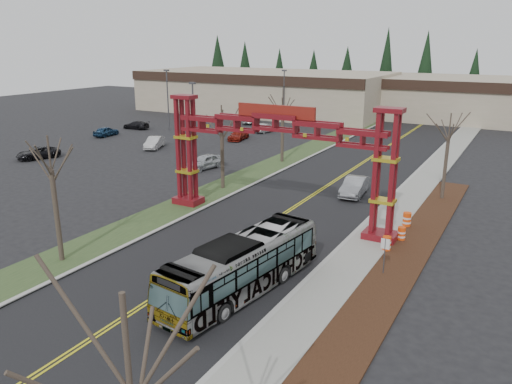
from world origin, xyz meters
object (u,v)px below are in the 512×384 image
Objects in this scene: parked_car_far_c at (136,125)px; street_sign at (385,249)px; retail_building_west at (265,91)px; bare_tree_median_mid at (222,130)px; parked_car_near_b at (154,143)px; bare_tree_right_far at (449,137)px; bare_tree_median_near at (51,171)px; bare_tree_median_far at (283,111)px; parked_car_near_a at (205,162)px; parked_car_near_c at (38,153)px; light_pole_far at (284,92)px; parked_car_far_a at (266,128)px; light_pole_near at (193,114)px; transit_bus at (243,265)px; parked_car_mid_b at (106,131)px; parked_car_far_b at (251,119)px; retail_building_east at (498,100)px; parked_car_mid_a at (239,135)px; gateway_arch at (275,142)px; barrel_south at (387,244)px; silver_sedan at (355,186)px; barrel_north at (407,220)px; barrel_mid at (401,234)px; light_pole_mid at (168,96)px.

street_sign is (47.03, -31.07, 0.98)m from parked_car_far_c.
retail_building_west is 53.50m from bare_tree_median_mid.
bare_tree_right_far is at bearing -29.66° from parked_car_near_b.
bare_tree_median_near is 0.97× the size of bare_tree_median_far.
parked_car_near_a is 20.15m from parked_car_near_c.
light_pole_far is at bearing 91.61° from parked_car_near_c.
parked_car_far_a is 0.47× the size of light_pole_near.
transit_bus is 2.78× the size of parked_car_far_a.
parked_car_mid_b is 23.59m from parked_car_far_b.
retail_building_east is 8.54× the size of parked_car_mid_a.
barrel_south is (8.88, -1.67, -5.47)m from gateway_arch.
silver_sedan is at bearing 26.56° from parked_car_near_c.
barrel_north is (45.82, -15.91, -0.13)m from parked_car_mid_b.
light_pole_far reaches higher than bare_tree_median_mid.
parked_car_mid_b reaches higher than parked_car_near_c.
barrel_north is (5.32, 14.12, -0.98)m from transit_bus.
gateway_arch is 62.80m from retail_building_east.
parked_car_near_b is 35.85m from bare_tree_right_far.
barrel_north is at bearing 144.64° from parked_car_far_a.
bare_tree_right_far is at bearing -90.00° from retail_building_east.
barrel_north reaches higher than barrel_south.
parked_car_near_b is 27.43m from light_pole_far.
parked_car_mid_a is 0.61× the size of bare_tree_right_far.
transit_bus is 2.29× the size of silver_sedan.
gateway_arch is at bearing -176.60° from barrel_mid.
parked_car_near_a reaches higher than parked_car_mid_a.
parked_car_near_a reaches higher than barrel_north.
bare_tree_median_near is at bearing -126.38° from bare_tree_right_far.
barrel_south is (41.99, -6.77, -0.15)m from parked_car_near_c.
parked_car_far_b is at bearing 141.26° from bare_tree_right_far.
bare_tree_median_near is at bearing -90.00° from bare_tree_median_far.
bare_tree_median_mid is 6.85× the size of barrel_north.
bare_tree_median_mid is 33.00m from light_pole_mid.
retail_building_west is 15.62m from parked_car_far_b.
parked_car_mid_b is 1.02× the size of parked_car_far_a.
bare_tree_median_mid is 18.87m from barrel_south.
barrel_south is at bearing -56.57° from light_pole_far.
parked_car_mid_b is at bearing -137.67° from retail_building_east.
silver_sedan is at bearing -159.97° from bare_tree_right_far.
bare_tree_median_mid is 7.67× the size of barrel_mid.
retail_building_east is at bearing 122.53° from parked_car_far_c.
barrel_south is (29.32, -44.41, -4.43)m from light_pole_far.
parked_car_near_a is 0.53× the size of light_pole_near.
parked_car_far_c is 0.50× the size of light_pole_near.
retail_building_west is 45.07× the size of barrel_south.
street_sign reaches higher than parked_car_near_b.
parked_car_mid_b is 47.70m from bare_tree_right_far.
parked_car_near_c is 1.18× the size of parked_car_mid_b.
bare_tree_median_far is 18.87m from bare_tree_right_far.
retail_building_west is 46.63× the size of barrel_mid.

